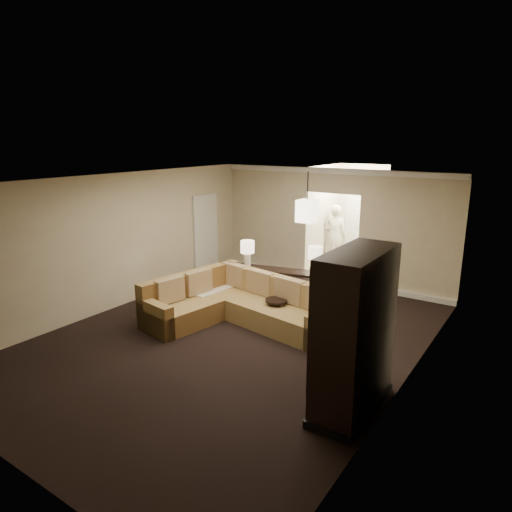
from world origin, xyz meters
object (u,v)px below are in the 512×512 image
Objects in this scene: console_table at (280,283)px; person at (334,233)px; armoire at (354,336)px; drink_table at (276,307)px; coffee_table at (204,294)px; sectional_sofa at (238,305)px.

person is (-0.21, 3.21, 0.52)m from console_table.
armoire is 2.97m from drink_table.
console_table is at bearing 117.46° from drink_table.
console_table is at bearing 134.44° from armoire.
coffee_table is 4.61m from armoire.
person is (-3.04, 6.09, -0.06)m from armoire.
coffee_table is 0.56× the size of armoire.
person reaches higher than sectional_sofa.
armoire is 1.11× the size of person.
console_table reaches higher than coffee_table.
coffee_table is 1.66m from console_table.
sectional_sofa is at bearing 68.38° from person.
coffee_table is at bearing 155.51° from armoire.
drink_table is 4.40m from person.
console_table is at bearing 70.98° from person.
drink_table is at bearing 32.08° from sectional_sofa.
person is at bearing 116.53° from armoire.
person is (-0.10, 4.57, 0.61)m from sectional_sofa.
armoire reaches higher than person.
drink_table is 0.27× the size of person.
sectional_sofa is 2.76× the size of coffee_table.
console_table is 0.92× the size of armoire.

